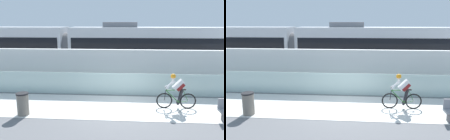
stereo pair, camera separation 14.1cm
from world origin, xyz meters
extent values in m
plane|color=slate|center=(0.00, 0.00, 0.00)|extent=(200.00, 200.00, 0.00)
cube|color=silver|center=(0.00, 0.00, 0.01)|extent=(32.00, 3.20, 0.01)
cube|color=#ADC6C1|center=(0.00, 1.85, 0.59)|extent=(32.00, 0.05, 1.18)
cube|color=silver|center=(0.00, 3.65, 1.11)|extent=(32.00, 0.36, 2.22)
cube|color=#595654|center=(0.00, 6.13, 0.00)|extent=(32.00, 0.08, 0.01)
cube|color=#595654|center=(0.00, 7.57, 0.00)|extent=(32.00, 0.08, 0.01)
cube|color=#232326|center=(-6.28, 6.85, 0.36)|extent=(1.40, 1.88, 0.20)
cylinder|color=black|center=(-6.28, 6.13, 0.30)|extent=(0.60, 0.10, 0.60)
cylinder|color=black|center=(-6.28, 7.57, 0.30)|extent=(0.60, 0.10, 0.60)
cube|color=silver|center=(1.70, 6.85, 1.90)|extent=(11.00, 2.50, 3.10)
cube|color=black|center=(1.70, 6.85, 2.25)|extent=(10.56, 2.54, 1.04)
cube|color=orange|center=(1.70, 6.85, 0.53)|extent=(10.78, 2.53, 0.28)
cube|color=slate|center=(-0.28, 6.85, 3.63)|extent=(2.40, 1.10, 0.36)
cube|color=#232326|center=(-1.82, 6.85, 0.36)|extent=(1.40, 1.88, 0.20)
cylinder|color=black|center=(-1.82, 6.13, 0.30)|extent=(0.60, 0.10, 0.60)
cylinder|color=black|center=(-1.82, 7.57, 0.30)|extent=(0.60, 0.10, 0.60)
cube|color=#232326|center=(5.22, 6.85, 0.36)|extent=(1.40, 1.88, 0.20)
cylinder|color=black|center=(5.22, 6.13, 0.30)|extent=(0.60, 0.10, 0.60)
cylinder|color=black|center=(5.22, 7.57, 0.30)|extent=(0.60, 0.10, 0.60)
cylinder|color=#59595B|center=(-4.05, 6.85, 1.90)|extent=(0.60, 2.30, 2.30)
torus|color=black|center=(2.02, 0.00, 0.36)|extent=(0.72, 0.06, 0.72)
cylinder|color=#99999E|center=(2.02, 0.00, 0.36)|extent=(0.07, 0.10, 0.07)
torus|color=black|center=(3.07, 0.00, 0.36)|extent=(0.72, 0.06, 0.72)
cylinder|color=#99999E|center=(3.07, 0.00, 0.36)|extent=(0.07, 0.10, 0.07)
cylinder|color=#337233|center=(2.36, 0.00, 0.57)|extent=(0.60, 0.04, 0.58)
cylinder|color=#337233|center=(2.74, 0.00, 0.59)|extent=(0.22, 0.04, 0.59)
cylinder|color=#337233|center=(2.45, 0.00, 0.86)|extent=(0.76, 0.04, 0.07)
cylinder|color=#337233|center=(2.86, 0.00, 0.33)|extent=(0.43, 0.03, 0.09)
cylinder|color=#337233|center=(2.95, 0.00, 0.62)|extent=(0.27, 0.02, 0.53)
cylinder|color=black|center=(2.05, 0.00, 0.60)|extent=(0.08, 0.03, 0.49)
cube|color=black|center=(2.83, 0.00, 0.90)|extent=(0.24, 0.10, 0.05)
cylinder|color=black|center=(2.07, 0.00, 0.95)|extent=(0.03, 0.58, 0.03)
cylinder|color=#262628|center=(2.65, 0.00, 0.30)|extent=(0.18, 0.02, 0.18)
cube|color=silver|center=(2.61, 0.00, 1.11)|extent=(0.50, 0.28, 0.51)
cube|color=maroon|center=(2.70, 0.00, 1.02)|extent=(0.38, 0.30, 0.38)
sphere|color=beige|center=(2.37, 0.00, 1.46)|extent=(0.20, 0.20, 0.20)
sphere|color=orange|center=(2.37, 0.00, 1.49)|extent=(0.23, 0.23, 0.23)
cylinder|color=silver|center=(2.25, 0.00, 1.12)|extent=(0.44, 0.41, 0.41)
cylinder|color=silver|center=(2.25, 0.00, 1.12)|extent=(0.44, 0.41, 0.41)
cylinder|color=black|center=(2.72, 0.00, 0.55)|extent=(0.29, 0.33, 0.80)
cylinder|color=black|center=(2.72, 0.00, 0.69)|extent=(0.29, 0.33, 0.54)
cylinder|color=gray|center=(5.39, 2.15, 0.10)|extent=(0.24, 0.24, 0.20)
cylinder|color=slate|center=(-4.00, -1.25, 0.45)|extent=(0.48, 0.48, 0.90)
cylinder|color=black|center=(-4.00, -1.25, 0.93)|extent=(0.51, 0.51, 0.06)
cube|color=#4C4C51|center=(4.15, -1.35, 0.21)|extent=(0.08, 0.36, 0.41)
camera|label=1|loc=(0.45, -10.49, 3.90)|focal=38.54mm
camera|label=2|loc=(0.59, -10.48, 3.90)|focal=38.54mm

